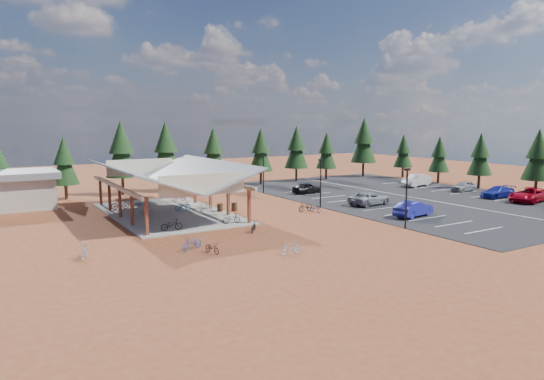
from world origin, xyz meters
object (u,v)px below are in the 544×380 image
object	(u,v)px
bike_13	(291,248)
lamp_post_1	(321,180)
bike_4	(232,218)
bike_7	(179,196)
trash_bin_1	(234,207)
car_6	(529,195)
bike_0	(171,225)
car_2	(370,198)
bike_3	(120,204)
bike_10	(192,243)
car_1	(413,209)
trash_bin_0	(220,208)
bike_5	(204,207)
bike_2	(141,204)
bike_12	(253,226)
bike_14	(315,208)
bike_6	(183,206)
bike_8	(212,248)
bike_pavilion	(167,175)
lamp_post_2	(263,170)
lamp_post_0	(406,194)
bike_1	(146,211)
car_7	(498,192)
car_4	(307,188)
bike_9	(84,251)
car_8	(464,186)
outbuilding	(0,190)
bike_16	(305,207)
car_9	(416,180)

from	to	relation	value
bike_13	lamp_post_1	bearing A→B (deg)	145.66
bike_4	bike_7	xyz separation A→B (m)	(0.29, 13.94, 0.10)
trash_bin_1	car_6	world-z (taller)	car_6
bike_0	car_2	world-z (taller)	car_2
bike_3	bike_10	distance (m)	18.36
bike_0	car_1	xyz separation A→B (m)	(21.87, -5.94, 0.24)
trash_bin_0	bike_5	distance (m)	1.63
bike_3	car_2	size ratio (longest dim) A/B	0.35
bike_2	bike_13	world-z (taller)	bike_2
bike_12	bike_14	xyz separation A→B (m)	(9.64, 4.57, -0.05)
bike_6	bike_8	size ratio (longest dim) A/B	1.20
bike_pavilion	bike_4	xyz separation A→B (m)	(3.15, -7.80, -3.30)
lamp_post_2	trash_bin_0	world-z (taller)	lamp_post_2
lamp_post_0	car_6	xyz separation A→B (m)	(22.16, 2.52, -2.14)
bike_6	bike_14	size ratio (longest dim) A/B	1.20
lamp_post_2	trash_bin_1	world-z (taller)	lamp_post_2
trash_bin_1	bike_7	world-z (taller)	bike_7
bike_2	car_6	size ratio (longest dim) A/B	0.30
lamp_post_0	bike_5	xyz separation A→B (m)	(-11.83, 15.40, -2.39)
lamp_post_2	bike_6	distance (m)	15.14
bike_1	bike_3	distance (m)	4.91
bike_6	car_7	xyz separation A→B (m)	(35.24, -10.97, 0.13)
bike_0	lamp_post_1	bearing A→B (deg)	-76.53
car_6	car_1	bearing A→B (deg)	-99.78
bike_7	bike_10	world-z (taller)	bike_7
bike_pavilion	bike_5	bearing A→B (deg)	-26.78
bike_2	car_4	distance (m)	21.10
bike_5	bike_9	bearing A→B (deg)	134.42
bike_13	car_8	xyz separation A→B (m)	(35.83, 13.63, 0.23)
bike_8	bike_12	xyz separation A→B (m)	(5.63, 4.31, 0.05)
car_7	bike_pavilion	bearing A→B (deg)	-104.07
bike_pavilion	outbuilding	distance (m)	17.89
bike_16	car_1	size ratio (longest dim) A/B	0.41
bike_12	car_9	xyz separation A→B (m)	(33.23, 12.97, 0.42)
bike_9	bike_14	bearing A→B (deg)	-143.38
outbuilding	bike_13	bearing A→B (deg)	-61.53
bike_2	car_4	size ratio (longest dim) A/B	0.43
trash_bin_1	bike_12	xyz separation A→B (m)	(-2.91, -9.26, 0.01)
bike_6	bike_9	world-z (taller)	bike_9
bike_pavilion	bike_4	distance (m)	9.04
bike_6	bike_8	world-z (taller)	bike_6
bike_3	car_7	world-z (taller)	car_7
trash_bin_1	car_7	size ratio (longest dim) A/B	0.19
bike_1	bike_3	world-z (taller)	bike_3
trash_bin_0	bike_3	bearing A→B (deg)	143.00
bike_0	car_7	bearing A→B (deg)	-89.98
bike_5	bike_7	world-z (taller)	bike_7
bike_12	car_8	world-z (taller)	car_8
bike_6	bike_9	size ratio (longest dim) A/B	1.01
lamp_post_2	bike_5	distance (m)	14.82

